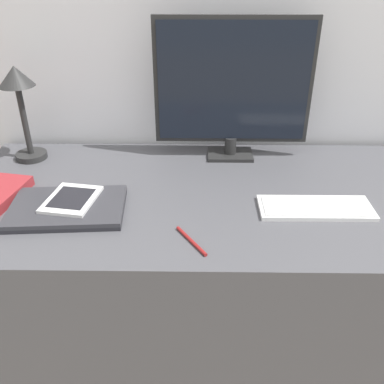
# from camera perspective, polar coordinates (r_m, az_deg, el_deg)

# --- Properties ---
(desk) EXTENTS (1.56, 0.72, 0.71)m
(desk) POSITION_cam_1_polar(r_m,az_deg,el_deg) (1.49, 2.79, -11.95)
(desk) COLOR #4C4C51
(desk) RESTS_ON ground_plane
(monitor) EXTENTS (0.52, 0.11, 0.46)m
(monitor) POSITION_cam_1_polar(r_m,az_deg,el_deg) (1.43, 5.51, 13.79)
(monitor) COLOR #262626
(monitor) RESTS_ON desk
(keyboard) EXTENTS (0.31, 0.12, 0.01)m
(keyboard) POSITION_cam_1_polar(r_m,az_deg,el_deg) (1.24, 16.13, -2.03)
(keyboard) COLOR silver
(keyboard) RESTS_ON desk
(laptop) EXTENTS (0.32, 0.23, 0.02)m
(laptop) POSITION_cam_1_polar(r_m,az_deg,el_deg) (1.23, -16.26, -2.06)
(laptop) COLOR #232328
(laptop) RESTS_ON desk
(ereader) EXTENTS (0.15, 0.18, 0.01)m
(ereader) POSITION_cam_1_polar(r_m,az_deg,el_deg) (1.24, -15.76, -0.93)
(ereader) COLOR white
(ereader) RESTS_ON laptop
(desk_lamp) EXTENTS (0.11, 0.11, 0.32)m
(desk_lamp) POSITION_cam_1_polar(r_m,az_deg,el_deg) (1.52, -22.02, 11.77)
(desk_lamp) COLOR #282828
(desk_lamp) RESTS_ON desk
(pen) EXTENTS (0.08, 0.12, 0.01)m
(pen) POSITION_cam_1_polar(r_m,az_deg,el_deg) (1.07, -0.11, -6.52)
(pen) COLOR maroon
(pen) RESTS_ON desk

